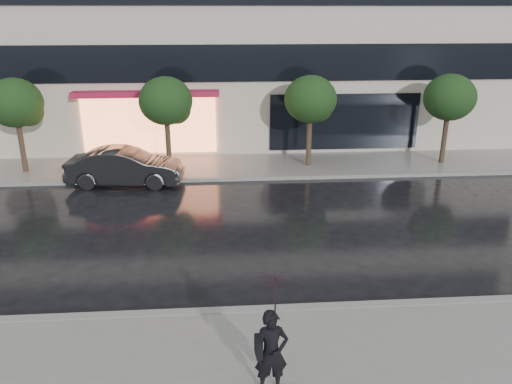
{
  "coord_description": "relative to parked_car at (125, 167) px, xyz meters",
  "views": [
    {
      "loc": [
        -0.8,
        -10.67,
        6.48
      ],
      "look_at": [
        0.22,
        3.23,
        1.4
      ],
      "focal_mm": 35.0,
      "sensor_mm": 36.0,
      "label": 1
    }
  ],
  "objects": [
    {
      "name": "tree_mid_east",
      "position": [
        7.6,
        1.73,
        2.19
      ],
      "size": [
        2.2,
        2.2,
        3.99
      ],
      "color": "#33261C",
      "rests_on": "ground"
    },
    {
      "name": "ground",
      "position": [
        4.54,
        -8.3,
        -0.73
      ],
      "size": [
        120.0,
        120.0,
        0.0
      ],
      "primitive_type": "plane",
      "color": "black",
      "rests_on": "ground"
    },
    {
      "name": "parked_car",
      "position": [
        0.0,
        0.0,
        0.0
      ],
      "size": [
        4.54,
        1.88,
        1.46
      ],
      "primitive_type": "imported",
      "rotation": [
        0.0,
        0.0,
        1.49
      ],
      "color": "black",
      "rests_on": "ground"
    },
    {
      "name": "sidewalk_far",
      "position": [
        4.54,
        1.95,
        -0.67
      ],
      "size": [
        60.0,
        3.5,
        0.12
      ],
      "primitive_type": "cube",
      "color": "slate",
      "rests_on": "ground"
    },
    {
      "name": "tree_far_west",
      "position": [
        -4.4,
        1.73,
        2.19
      ],
      "size": [
        2.2,
        2.2,
        3.99
      ],
      "color": "#33261C",
      "rests_on": "ground"
    },
    {
      "name": "tree_far_east",
      "position": [
        13.6,
        1.73,
        2.19
      ],
      "size": [
        2.2,
        2.2,
        3.99
      ],
      "color": "#33261C",
      "rests_on": "ground"
    },
    {
      "name": "curb_far",
      "position": [
        4.54,
        0.2,
        -0.66
      ],
      "size": [
        60.0,
        0.25,
        0.14
      ],
      "primitive_type": "cube",
      "color": "gray",
      "rests_on": "ground"
    },
    {
      "name": "tree_mid_west",
      "position": [
        1.6,
        1.73,
        2.19
      ],
      "size": [
        2.2,
        2.2,
        3.99
      ],
      "color": "#33261C",
      "rests_on": "ground"
    },
    {
      "name": "sidewalk_near",
      "position": [
        4.54,
        -11.55,
        -0.67
      ],
      "size": [
        60.0,
        4.5,
        0.12
      ],
      "primitive_type": "cube",
      "color": "slate",
      "rests_on": "ground"
    },
    {
      "name": "curb_near",
      "position": [
        4.54,
        -9.3,
        -0.66
      ],
      "size": [
        60.0,
        0.25,
        0.14
      ],
      "primitive_type": "cube",
      "color": "gray",
      "rests_on": "ground"
    },
    {
      "name": "pedestrian_with_umbrella",
      "position": [
        4.56,
        -11.88,
        0.93
      ],
      "size": [
        1.03,
        1.05,
        2.32
      ],
      "rotation": [
        0.0,
        0.0,
        0.08
      ],
      "color": "black",
      "rests_on": "sidewalk_near"
    }
  ]
}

